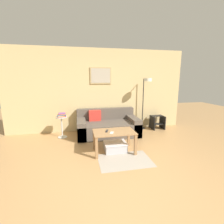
{
  "coord_description": "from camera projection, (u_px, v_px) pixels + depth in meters",
  "views": [
    {
      "loc": [
        -0.62,
        -1.97,
        1.64
      ],
      "look_at": [
        0.16,
        1.81,
        0.85
      ],
      "focal_mm": 26.0,
      "sensor_mm": 36.0,
      "label": 1
    }
  ],
  "objects": [
    {
      "name": "storage_bin",
      "position": [
        115.0,
        147.0,
        3.74
      ],
      "size": [
        0.51,
        0.4,
        0.21
      ],
      "color": "#B2B2B7",
      "rests_on": "ground_plane"
    },
    {
      "name": "area_rug",
      "position": [
        125.0,
        160.0,
        3.32
      ],
      "size": [
        1.07,
        0.74,
        0.01
      ],
      "primitive_type": "cube",
      "color": "#A39989",
      "rests_on": "ground_plane"
    },
    {
      "name": "remote_control",
      "position": [
        107.0,
        131.0,
        3.63
      ],
      "size": [
        0.09,
        0.15,
        0.02
      ],
      "primitive_type": "cube",
      "rotation": [
        0.0,
        0.0,
        -0.34
      ],
      "color": "#232328",
      "rests_on": "coffee_table"
    },
    {
      "name": "cell_phone",
      "position": [
        112.0,
        133.0,
        3.53
      ],
      "size": [
        0.12,
        0.15,
        0.01
      ],
      "primitive_type": "cube",
      "rotation": [
        0.0,
        0.0,
        -0.4
      ],
      "color": "silver",
      "rests_on": "coffee_table"
    },
    {
      "name": "wall_back",
      "position": [
        98.0,
        90.0,
        5.1
      ],
      "size": [
        5.6,
        0.09,
        2.55
      ],
      "color": "tan",
      "rests_on": "ground_plane"
    },
    {
      "name": "ground_plane",
      "position": [
        126.0,
        195.0,
        2.34
      ],
      "size": [
        16.0,
        16.0,
        0.0
      ],
      "primitive_type": "plane",
      "color": "tan"
    },
    {
      "name": "floor_lamp",
      "position": [
        146.0,
        92.0,
        5.03
      ],
      "size": [
        0.22,
        0.53,
        1.66
      ],
      "color": "black",
      "rests_on": "ground_plane"
    },
    {
      "name": "side_table",
      "position": [
        62.0,
        125.0,
        4.57
      ],
      "size": [
        0.3,
        0.3,
        0.6
      ],
      "color": "silver",
      "rests_on": "ground_plane"
    },
    {
      "name": "coffee_table",
      "position": [
        114.0,
        135.0,
        3.65
      ],
      "size": [
        0.93,
        0.58,
        0.49
      ],
      "color": "#997047",
      "rests_on": "ground_plane"
    },
    {
      "name": "couch",
      "position": [
        107.0,
        126.0,
        4.85
      ],
      "size": [
        1.78,
        0.99,
        0.73
      ],
      "color": "brown",
      "rests_on": "ground_plane"
    },
    {
      "name": "book_stack",
      "position": [
        62.0,
        115.0,
        4.51
      ],
      "size": [
        0.24,
        0.19,
        0.11
      ],
      "color": "#B73333",
      "rests_on": "side_table"
    },
    {
      "name": "step_stool",
      "position": [
        157.0,
        122.0,
        5.4
      ],
      "size": [
        0.4,
        0.39,
        0.44
      ],
      "color": "black",
      "rests_on": "ground_plane"
    }
  ]
}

